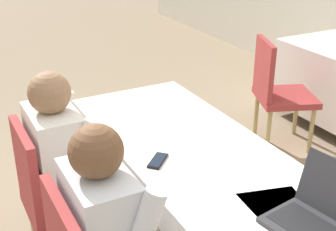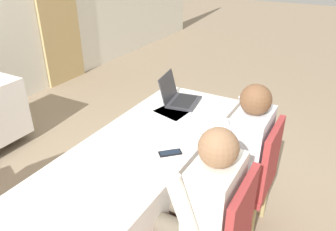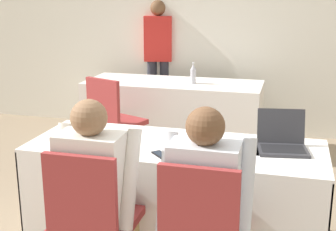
{
  "view_description": "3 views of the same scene",
  "coord_description": "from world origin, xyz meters",
  "px_view_note": "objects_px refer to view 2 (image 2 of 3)",
  "views": [
    {
      "loc": [
        1.71,
        -1.09,
        1.85
      ],
      "look_at": [
        0.0,
        -0.19,
        0.97
      ],
      "focal_mm": 50.0,
      "sensor_mm": 36.0,
      "label": 1
    },
    {
      "loc": [
        -1.57,
        -1.08,
        1.91
      ],
      "look_at": [
        0.0,
        -0.19,
        0.97
      ],
      "focal_mm": 35.0,
      "sensor_mm": 36.0,
      "label": 2
    },
    {
      "loc": [
        0.71,
        -2.84,
        1.72
      ],
      "look_at": [
        0.0,
        -0.19,
        0.97
      ],
      "focal_mm": 50.0,
      "sensor_mm": 36.0,
      "label": 3
    }
  ],
  "objects_px": {
    "laptop": "(179,97)",
    "cell_phone": "(170,153)",
    "chair_near_right": "(250,174)",
    "person_white_shirt": "(238,151)",
    "person_checkered_shirt": "(200,207)"
  },
  "relations": [
    {
      "from": "laptop",
      "to": "cell_phone",
      "type": "xyz_separation_m",
      "value": [
        -0.72,
        -0.31,
        -0.04
      ]
    },
    {
      "from": "laptop",
      "to": "chair_near_right",
      "type": "distance_m",
      "value": 0.88
    },
    {
      "from": "cell_phone",
      "to": "person_checkered_shirt",
      "type": "relative_size",
      "value": 0.13
    },
    {
      "from": "laptop",
      "to": "cell_phone",
      "type": "relative_size",
      "value": 2.37
    },
    {
      "from": "chair_near_right",
      "to": "person_checkered_shirt",
      "type": "relative_size",
      "value": 0.78
    },
    {
      "from": "chair_near_right",
      "to": "person_white_shirt",
      "type": "distance_m",
      "value": 0.19
    },
    {
      "from": "laptop",
      "to": "person_checkered_shirt",
      "type": "height_order",
      "value": "person_checkered_shirt"
    },
    {
      "from": "cell_phone",
      "to": "person_white_shirt",
      "type": "distance_m",
      "value": 0.49
    },
    {
      "from": "laptop",
      "to": "person_checkered_shirt",
      "type": "bearing_deg",
      "value": -155.96
    },
    {
      "from": "laptop",
      "to": "person_white_shirt",
      "type": "xyz_separation_m",
      "value": [
        -0.37,
        -0.65,
        -0.12
      ]
    },
    {
      "from": "person_white_shirt",
      "to": "cell_phone",
      "type": "bearing_deg",
      "value": -44.13
    },
    {
      "from": "person_checkered_shirt",
      "to": "person_white_shirt",
      "type": "relative_size",
      "value": 1.0
    },
    {
      "from": "chair_near_right",
      "to": "person_white_shirt",
      "type": "height_order",
      "value": "person_white_shirt"
    },
    {
      "from": "laptop",
      "to": "person_checkered_shirt",
      "type": "distance_m",
      "value": 1.19
    },
    {
      "from": "laptop",
      "to": "cell_phone",
      "type": "height_order",
      "value": "laptop"
    }
  ]
}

